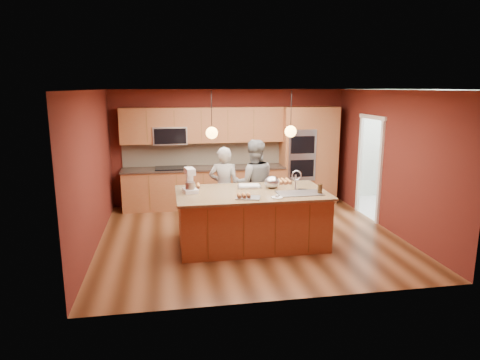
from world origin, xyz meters
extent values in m
plane|color=#442411|center=(0.00, 0.00, 0.00)|extent=(5.50, 5.50, 0.00)
plane|color=silver|center=(0.00, 0.00, 2.70)|extent=(5.50, 5.50, 0.00)
plane|color=#541B14|center=(0.00, 2.50, 1.35)|extent=(5.50, 0.00, 5.50)
plane|color=#541B14|center=(0.00, -2.50, 1.35)|extent=(5.50, 0.00, 5.50)
plane|color=#541B14|center=(-2.75, 0.00, 1.35)|extent=(0.00, 5.00, 5.00)
plane|color=#541B14|center=(2.75, 0.00, 1.35)|extent=(0.00, 5.00, 5.00)
cube|color=#9B4F2A|center=(-0.65, 2.20, 0.45)|extent=(3.70, 0.60, 0.90)
cube|color=#30241F|center=(-0.65, 2.19, 0.92)|extent=(3.74, 0.64, 0.04)
cube|color=beige|center=(-0.65, 2.48, 1.22)|extent=(3.70, 0.03, 0.56)
cube|color=#9B4F2A|center=(-0.65, 2.32, 1.90)|extent=(3.70, 0.36, 0.80)
cube|color=black|center=(-1.40, 2.18, 0.94)|extent=(0.72, 0.52, 0.03)
cube|color=#A1A4A8|center=(-1.40, 2.30, 1.68)|extent=(0.76, 0.40, 0.40)
cube|color=#9B4F2A|center=(1.60, 2.20, 1.15)|extent=(0.80, 0.60, 2.30)
cube|color=#A1A4A8|center=(1.60, 1.90, 1.20)|extent=(0.66, 0.04, 1.20)
cube|color=#9B4F2A|center=(2.25, 2.20, 1.15)|extent=(0.50, 0.60, 2.30)
plane|color=silver|center=(3.65, 1.20, 0.00)|extent=(2.60, 2.60, 0.00)
plane|color=beige|center=(4.55, 1.20, 1.35)|extent=(0.00, 2.70, 2.70)
cube|color=silver|center=(4.35, 1.20, 1.95)|extent=(0.35, 2.40, 0.75)
cylinder|color=black|center=(-0.74, -0.39, 2.35)|extent=(0.01, 0.01, 0.70)
sphere|color=#FFB449|center=(-0.74, -0.39, 2.00)|extent=(0.20, 0.20, 0.20)
cylinder|color=black|center=(0.63, -0.39, 2.35)|extent=(0.01, 0.01, 0.70)
sphere|color=#FFB449|center=(0.63, -0.39, 2.00)|extent=(0.20, 0.20, 0.20)
cube|color=#9B4F2A|center=(-0.05, -0.39, 0.46)|extent=(2.51, 1.36, 0.92)
cube|color=tan|center=(-0.05, -0.39, 0.94)|extent=(2.61, 1.46, 0.04)
cube|color=#A1A4A8|center=(0.73, -0.65, 0.88)|extent=(0.75, 0.44, 0.18)
imported|color=black|center=(-0.40, 0.59, 0.81)|extent=(0.67, 0.52, 1.63)
imported|color=slate|center=(0.19, 0.59, 0.88)|extent=(0.90, 0.73, 1.75)
cube|color=white|center=(-1.11, -0.26, 1.00)|extent=(0.27, 0.32, 0.07)
cube|color=white|center=(-1.11, -0.14, 1.17)|extent=(0.13, 0.11, 0.29)
cube|color=white|center=(-1.11, -0.24, 1.33)|extent=(0.19, 0.31, 0.11)
cylinder|color=silver|center=(-1.11, -0.31, 1.07)|extent=(0.17, 0.17, 0.16)
cube|color=#BBBDC1|center=(-0.03, -0.06, 0.98)|extent=(0.45, 0.35, 0.03)
cube|color=silver|center=(-0.03, -0.06, 1.00)|extent=(0.39, 0.29, 0.02)
cube|color=#A1A4A8|center=(-0.20, -0.82, 0.97)|extent=(0.46, 0.38, 0.02)
ellipsoid|color=silver|center=(0.36, -0.18, 1.07)|extent=(0.27, 0.27, 0.23)
cylinder|color=silver|center=(0.28, -0.88, 0.97)|extent=(0.19, 0.19, 0.01)
cylinder|color=#372513|center=(1.08, -0.71, 1.04)|extent=(0.08, 0.08, 0.16)
cube|color=black|center=(0.87, -0.40, 0.97)|extent=(0.16, 0.11, 0.01)
cube|color=white|center=(4.23, 0.79, 0.45)|extent=(0.64, 0.66, 0.89)
cube|color=white|center=(4.20, 1.64, 0.49)|extent=(0.76, 0.78, 0.99)
camera|label=1|loc=(-1.49, -7.49, 2.74)|focal=32.00mm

